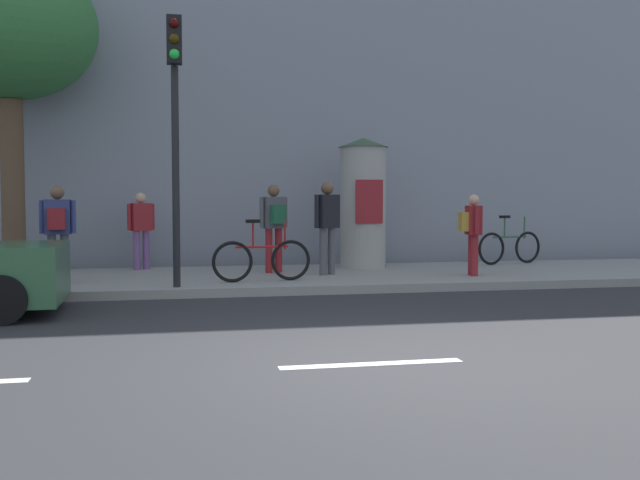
{
  "coord_description": "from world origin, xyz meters",
  "views": [
    {
      "loc": [
        -1.82,
        -6.53,
        1.57
      ],
      "look_at": [
        -0.1,
        2.0,
        1.09
      ],
      "focal_mm": 40.03,
      "sensor_mm": 36.0,
      "label": 1
    }
  ],
  "objects": [
    {
      "name": "poster_column",
      "position": [
        2.05,
        8.09,
        1.54
      ],
      "size": [
        1.06,
        1.06,
        2.74
      ],
      "color": "#9E9B93",
      "rests_on": "sidewalk_curb"
    },
    {
      "name": "building_backdrop",
      "position": [
        0.0,
        12.0,
        5.39
      ],
      "size": [
        36.0,
        5.0,
        10.78
      ],
      "primitive_type": "cube",
      "color": "gray",
      "rests_on": "ground_plane"
    },
    {
      "name": "street_tree",
      "position": [
        -4.94,
        8.24,
        4.86
      ],
      "size": [
        3.31,
        3.31,
        6.18
      ],
      "color": "brown",
      "rests_on": "sidewalk_curb"
    },
    {
      "name": "ground_plane",
      "position": [
        0.0,
        0.0,
        0.0
      ],
      "size": [
        80.0,
        80.0,
        0.0
      ],
      "primitive_type": "plane",
      "color": "#2B2B2D"
    },
    {
      "name": "pedestrian_near_pole",
      "position": [
        -2.54,
        8.55,
        1.07
      ],
      "size": [
        0.54,
        0.4,
        1.58
      ],
      "color": "#724C84",
      "rests_on": "sidewalk_curb"
    },
    {
      "name": "traffic_light",
      "position": [
        -1.83,
        5.24,
        3.07
      ],
      "size": [
        0.24,
        0.45,
        4.34
      ],
      "color": "black",
      "rests_on": "sidewalk_curb"
    },
    {
      "name": "pedestrian_in_dark_shirt",
      "position": [
        -3.82,
        6.25,
        1.14
      ],
      "size": [
        0.6,
        0.4,
        1.67
      ],
      "color": "#4C4C51",
      "rests_on": "sidewalk_curb"
    },
    {
      "name": "pedestrian_with_backpack",
      "position": [
        3.65,
        6.08,
        1.05
      ],
      "size": [
        0.42,
        0.56,
        1.54
      ],
      "color": "maroon",
      "rests_on": "sidewalk_curb"
    },
    {
      "name": "pedestrian_tallest",
      "position": [
        0.05,
        7.34,
        1.19
      ],
      "size": [
        0.57,
        0.48,
        1.73
      ],
      "color": "maroon",
      "rests_on": "sidewalk_curb"
    },
    {
      "name": "bicycle_leaning",
      "position": [
        5.48,
        8.23,
        0.54
      ],
      "size": [
        1.72,
        0.53,
        1.09
      ],
      "color": "black",
      "rests_on": "sidewalk_curb"
    },
    {
      "name": "bicycle_upright",
      "position": [
        -0.36,
        5.89,
        0.54
      ],
      "size": [
        1.76,
        0.27,
        1.09
      ],
      "color": "black",
      "rests_on": "sidewalk_curb"
    },
    {
      "name": "sidewalk_curb",
      "position": [
        0.0,
        7.0,
        0.07
      ],
      "size": [
        36.0,
        4.0,
        0.15
      ],
      "primitive_type": "cube",
      "color": "gray",
      "rests_on": "ground_plane"
    },
    {
      "name": "lane_markings",
      "position": [
        0.0,
        0.0,
        0.0
      ],
      "size": [
        25.8,
        0.16,
        0.01
      ],
      "color": "silver",
      "rests_on": "ground_plane"
    },
    {
      "name": "pedestrian_with_bag",
      "position": [
        1.0,
        6.77,
        1.2
      ],
      "size": [
        0.54,
        0.44,
        1.78
      ],
      "color": "#4C4C51",
      "rests_on": "sidewalk_curb"
    }
  ]
}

